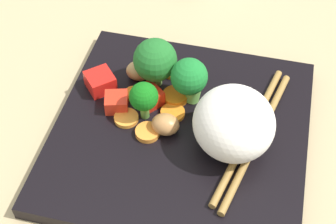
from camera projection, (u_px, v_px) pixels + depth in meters
The scene contains 19 objects.
ground_plane at pixel (180, 143), 59.92cm from camera, with size 110.00×110.00×2.00cm, color tan.
square_plate at pixel (181, 133), 58.50cm from camera, with size 28.40×28.40×1.76cm, color black.
rice_mound at pixel (234, 123), 53.55cm from camera, with size 8.73×9.11×7.38cm, color white.
broccoli_floret_0 at pixel (155, 60), 59.38cm from camera, with size 5.18×5.18×6.69cm.
broccoli_floret_1 at pixel (193, 78), 57.97cm from camera, with size 4.31×4.31×6.13cm.
broccoli_floret_2 at pixel (144, 97), 56.43cm from camera, with size 3.30×3.30×5.17cm.
carrot_slice_0 at pixel (173, 113), 59.05cm from camera, with size 2.84×2.84×0.48cm, color orange.
carrot_slice_1 at pixel (133, 94), 60.93cm from camera, with size 2.07×2.07×0.64cm, color orange.
carrot_slice_2 at pixel (175, 96), 60.57cm from camera, with size 3.06×3.06×0.79cm, color orange.
carrot_slice_3 at pixel (125, 121), 58.27cm from camera, with size 2.83×2.83×0.51cm, color #FC9935.
carrot_slice_4 at pixel (148, 132), 57.05cm from camera, with size 2.77×2.77×0.64cm, color orange.
carrot_slice_5 at pixel (173, 72), 63.55cm from camera, with size 2.55×2.55×0.48cm, color orange.
pepper_chunk_0 at pixel (149, 96), 59.72cm from camera, with size 2.94×2.56×2.01cm, color red.
pepper_chunk_1 at pixel (116, 102), 59.23cm from camera, with size 2.63×2.55×1.85cm, color red.
pepper_chunk_2 at pixel (100, 82), 61.24cm from camera, with size 3.07×3.16×2.12cm, color red.
chicken_piece_0 at pixel (165, 124), 56.70cm from camera, with size 3.17×2.66×2.35cm, color #BC7F48.
chicken_piece_1 at pixel (139, 71), 62.25cm from camera, with size 3.05×2.48×2.42cm, color tan.
chicken_piece_2 at pixel (155, 63), 63.00cm from camera, with size 3.57×2.87×2.57cm, color #B38346.
chopstick_pair at pixel (253, 134), 56.78cm from camera, with size 20.92×7.02×0.80cm.
Camera 1 is at (-36.10, -6.17, 46.58)cm, focal length 54.51 mm.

